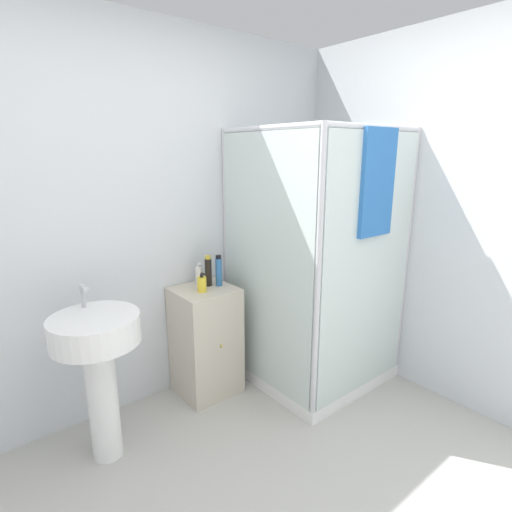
% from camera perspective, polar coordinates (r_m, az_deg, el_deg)
% --- Properties ---
extents(wall_back, '(6.40, 0.06, 2.50)m').
position_cam_1_polar(wall_back, '(2.68, -17.74, 4.41)').
color(wall_back, silver).
rests_on(wall_back, ground_plane).
extents(shower_enclosure, '(0.97, 1.00, 1.86)m').
position_cam_1_polar(shower_enclosure, '(3.05, 8.29, -9.16)').
color(shower_enclosure, white).
rests_on(shower_enclosure, ground_plane).
extents(vanity_cabinet, '(0.40, 0.40, 0.78)m').
position_cam_1_polar(vanity_cabinet, '(2.93, -7.18, -11.91)').
color(vanity_cabinet, beige).
rests_on(vanity_cabinet, ground_plane).
extents(sink, '(0.47, 0.47, 0.99)m').
position_cam_1_polar(sink, '(2.38, -21.64, -13.15)').
color(sink, white).
rests_on(sink, ground_plane).
extents(soap_dispenser, '(0.06, 0.06, 0.13)m').
position_cam_1_polar(soap_dispenser, '(2.70, -7.74, -3.99)').
color(soap_dispenser, yellow).
rests_on(soap_dispenser, vanity_cabinet).
extents(shampoo_bottle_tall_black, '(0.05, 0.05, 0.22)m').
position_cam_1_polar(shampoo_bottle_tall_black, '(2.80, -6.83, -2.16)').
color(shampoo_bottle_tall_black, black).
rests_on(shampoo_bottle_tall_black, vanity_cabinet).
extents(shampoo_bottle_blue, '(0.04, 0.04, 0.22)m').
position_cam_1_polar(shampoo_bottle_blue, '(2.79, -5.35, -2.14)').
color(shampoo_bottle_blue, '#2D66A3').
rests_on(shampoo_bottle_blue, vanity_cabinet).
extents(lotion_bottle_white, '(0.05, 0.05, 0.16)m').
position_cam_1_polar(lotion_bottle_white, '(2.84, -8.13, -2.77)').
color(lotion_bottle_white, white).
rests_on(lotion_bottle_white, vanity_cabinet).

